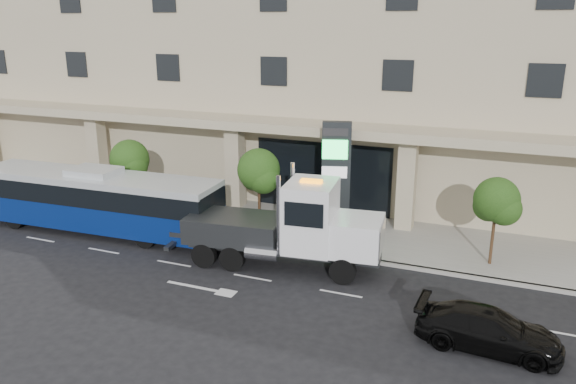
% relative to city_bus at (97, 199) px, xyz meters
% --- Properties ---
extents(ground, '(120.00, 120.00, 0.00)m').
position_rel_city_bus_xyz_m(ground, '(10.00, -0.65, -1.75)').
color(ground, black).
rests_on(ground, ground).
extents(sidewalk, '(120.00, 6.00, 0.15)m').
position_rel_city_bus_xyz_m(sidewalk, '(10.00, 4.35, -1.68)').
color(sidewalk, gray).
rests_on(sidewalk, ground).
extents(curb, '(120.00, 0.30, 0.15)m').
position_rel_city_bus_xyz_m(curb, '(10.00, 1.35, -1.68)').
color(curb, gray).
rests_on(curb, ground).
extents(convention_center, '(60.00, 17.60, 20.00)m').
position_rel_city_bus_xyz_m(convention_center, '(10.00, 14.77, 8.22)').
color(convention_center, tan).
rests_on(convention_center, ground).
extents(tree_left, '(2.27, 2.20, 4.22)m').
position_rel_city_bus_xyz_m(tree_left, '(0.03, 2.94, 1.36)').
color(tree_left, '#422B19').
rests_on(tree_left, sidewalk).
extents(tree_mid, '(2.28, 2.20, 4.38)m').
position_rel_city_bus_xyz_m(tree_mid, '(8.03, 2.94, 1.51)').
color(tree_mid, '#422B19').
rests_on(tree_mid, sidewalk).
extents(tree_right, '(2.10, 2.00, 4.04)m').
position_rel_city_bus_xyz_m(tree_right, '(19.53, 2.94, 1.28)').
color(tree_right, '#422B19').
rests_on(tree_right, sidewalk).
extents(city_bus, '(13.69, 3.46, 3.44)m').
position_rel_city_bus_xyz_m(city_bus, '(0.00, 0.00, 0.00)').
color(city_bus, black).
rests_on(city_bus, ground).
extents(tow_truck, '(10.10, 3.41, 4.57)m').
position_rel_city_bus_xyz_m(tow_truck, '(11.14, -0.43, 0.13)').
color(tow_truck, '#2D3033').
rests_on(tow_truck, ground).
extents(black_sedan, '(4.91, 2.19, 1.40)m').
position_rel_city_bus_xyz_m(black_sedan, '(19.77, -4.10, -1.05)').
color(black_sedan, black).
rests_on(black_sedan, ground).
extents(signage_pylon, '(1.53, 0.91, 5.81)m').
position_rel_city_bus_xyz_m(signage_pylon, '(11.76, 4.13, 1.35)').
color(signage_pylon, black).
rests_on(signage_pylon, sidewalk).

